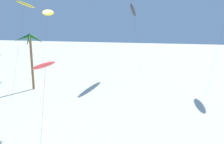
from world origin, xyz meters
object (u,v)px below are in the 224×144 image
at_px(palm_tree_3, 31,45).
at_px(flying_kite_9, 25,4).
at_px(flying_kite_8, 133,11).
at_px(flying_kite_3, 48,13).
at_px(flying_kite_5, 45,65).

distance_m(palm_tree_3, flying_kite_9, 6.84).
bearing_deg(flying_kite_8, flying_kite_3, -172.26).
relative_size(flying_kite_3, flying_kite_9, 0.96).
height_order(flying_kite_8, flying_kite_9, flying_kite_8).
bearing_deg(palm_tree_3, flying_kite_3, 108.64).
bearing_deg(flying_kite_9, flying_kite_3, 106.26).
height_order(palm_tree_3, flying_kite_3, flying_kite_3).
height_order(flying_kite_3, flying_kite_8, flying_kite_8).
height_order(flying_kite_5, flying_kite_9, flying_kite_9).
relative_size(flying_kite_5, flying_kite_9, 0.55).
height_order(flying_kite_5, flying_kite_8, flying_kite_8).
xyz_separation_m(flying_kite_3, flying_kite_8, (19.20, 2.61, 0.25)).
height_order(flying_kite_3, flying_kite_9, flying_kite_9).
xyz_separation_m(palm_tree_3, flying_kite_8, (14.67, 16.06, 6.49)).
xyz_separation_m(palm_tree_3, flying_kite_5, (12.14, -14.51, -0.48)).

